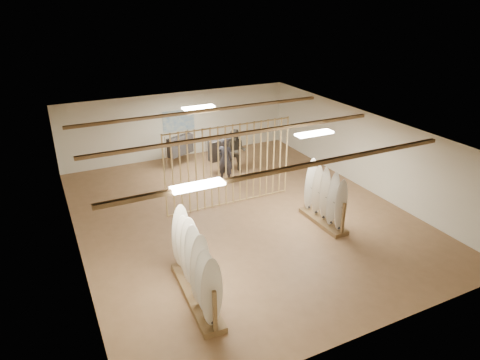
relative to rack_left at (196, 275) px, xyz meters
name	(u,v)px	position (x,y,z in m)	size (l,w,h in m)	color
floor	(240,214)	(2.76, 3.31, -0.66)	(12.00, 12.00, 0.00)	#8E6745
ceiling	(240,131)	(2.76, 3.31, 2.14)	(12.00, 12.00, 0.00)	gray
wall_back	(179,125)	(2.76, 9.31, 0.74)	(12.00, 12.00, 0.00)	silver
wall_front	(373,281)	(2.76, -2.69, 0.74)	(12.00, 12.00, 0.00)	silver
wall_left	(72,206)	(-2.24, 3.31, 0.74)	(12.00, 12.00, 0.00)	silver
wall_right	(364,150)	(7.76, 3.31, 0.74)	(12.00, 12.00, 0.00)	silver
ceiling_slats	(240,134)	(2.76, 3.31, 2.06)	(9.50, 6.12, 0.10)	brown
light_panels	(240,133)	(2.76, 3.31, 2.08)	(1.20, 0.35, 0.06)	white
bamboo_partition	(229,166)	(2.76, 4.11, 0.74)	(4.45, 0.05, 2.78)	tan
poster	(179,121)	(2.76, 9.29, 0.94)	(1.40, 0.03, 0.90)	#3167AC
rack_left	(196,275)	(0.00, 0.00, 0.00)	(0.68, 2.75, 1.91)	brown
rack_right	(324,205)	(4.82, 1.62, -0.03)	(0.53, 1.93, 1.83)	brown
clothing_rack_a	(180,145)	(2.41, 8.15, 0.24)	(1.22, 0.80, 1.38)	silver
clothing_rack_b	(223,149)	(3.76, 6.88, 0.29)	(1.33, 0.58, 1.45)	silver
shopper_a	(225,157)	(3.43, 5.95, 0.32)	(0.71, 0.48, 1.95)	#292931
shopper_b	(236,148)	(4.20, 6.64, 0.33)	(0.95, 0.74, 1.97)	#39352C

